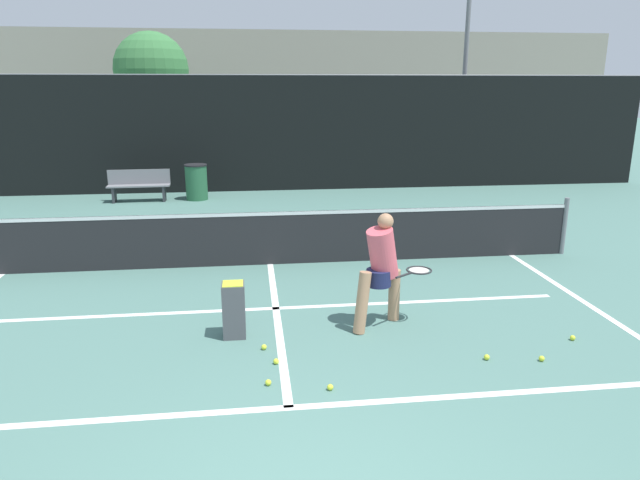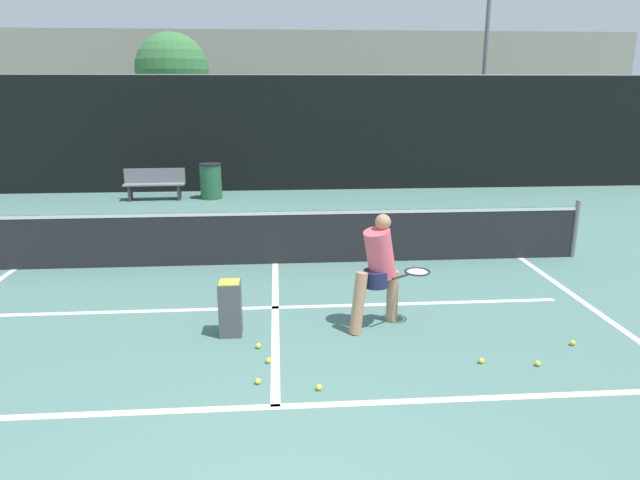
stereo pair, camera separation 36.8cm
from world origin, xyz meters
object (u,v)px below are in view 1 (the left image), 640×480
(player_practicing, at_px, (382,267))
(courtside_bench, at_px, (139,184))
(trash_bin, at_px, (196,182))
(parked_car, at_px, (387,159))
(ball_hopper, at_px, (234,309))

(player_practicing, height_order, courtside_bench, player_practicing)
(courtside_bench, bearing_deg, trash_bin, 0.48)
(courtside_bench, bearing_deg, parked_car, 23.06)
(courtside_bench, xyz_separation_m, parked_car, (7.80, 3.62, 0.11))
(trash_bin, bearing_deg, parked_car, 29.60)
(parked_car, bearing_deg, trash_bin, -150.40)
(ball_hopper, height_order, trash_bin, trash_bin)
(courtside_bench, xyz_separation_m, trash_bin, (1.54, 0.06, 0.02))
(ball_hopper, relative_size, trash_bin, 0.72)
(trash_bin, distance_m, parked_car, 7.20)
(ball_hopper, distance_m, parked_car, 13.72)
(player_practicing, relative_size, parked_car, 0.39)
(courtside_bench, distance_m, trash_bin, 1.54)
(ball_hopper, bearing_deg, player_practicing, 3.62)
(player_practicing, xyz_separation_m, courtside_bench, (-4.67, 9.03, -0.34))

